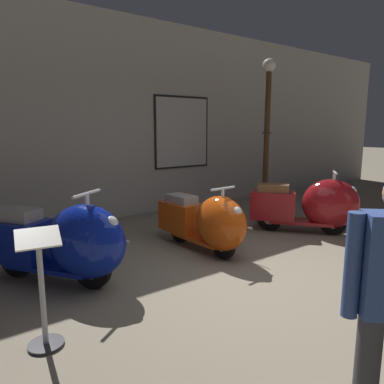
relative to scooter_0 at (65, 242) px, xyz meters
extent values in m
plane|color=gray|center=(1.72, -1.27, -0.48)|extent=(60.00, 60.00, 0.00)
cube|color=#ADA89E|center=(1.72, 2.56, 1.41)|extent=(18.00, 0.20, 3.79)
cube|color=black|center=(3.28, 2.45, 1.15)|extent=(1.36, 0.03, 1.50)
cube|color=#B2B2AD|center=(3.28, 2.43, 1.15)|extent=(1.28, 0.01, 1.42)
cylinder|color=black|center=(0.19, -0.27, -0.27)|extent=(0.32, 0.40, 0.43)
cylinder|color=silver|center=(0.19, -0.27, -0.27)|extent=(0.20, 0.22, 0.19)
cylinder|color=black|center=(-0.40, 0.56, -0.27)|extent=(0.32, 0.40, 0.43)
cylinder|color=silver|center=(-0.40, 0.56, -0.27)|extent=(0.20, 0.22, 0.19)
cube|color=navy|center=(-0.10, 0.14, -0.29)|extent=(0.91, 1.05, 0.05)
ellipsoid|color=navy|center=(0.16, -0.23, 0.04)|extent=(0.98, 1.06, 0.81)
cube|color=navy|center=(-0.37, 0.52, -0.03)|extent=(0.77, 0.84, 0.47)
cube|color=gray|center=(-0.37, 0.52, 0.27)|extent=(0.54, 0.59, 0.13)
sphere|color=silver|center=(0.34, -0.47, 0.26)|extent=(0.16, 0.16, 0.16)
cylinder|color=silver|center=(0.18, -0.25, 0.41)|extent=(0.05, 0.05, 0.30)
cylinder|color=silver|center=(0.18, -0.25, 0.56)|extent=(0.40, 0.30, 0.03)
cube|color=silver|center=(0.39, -0.07, -0.02)|extent=(0.43, 0.59, 0.03)
cylinder|color=black|center=(1.93, -0.43, -0.29)|extent=(0.10, 0.39, 0.39)
cylinder|color=silver|center=(1.93, -0.43, -0.29)|extent=(0.10, 0.18, 0.17)
cylinder|color=black|center=(1.87, 0.49, -0.29)|extent=(0.10, 0.39, 0.39)
cylinder|color=silver|center=(1.87, 0.49, -0.29)|extent=(0.10, 0.18, 0.17)
cube|color=#C6470F|center=(1.90, 0.03, -0.31)|extent=(0.41, 0.94, 0.05)
ellipsoid|color=#C6470F|center=(1.93, -0.39, -0.01)|extent=(0.56, 0.85, 0.74)
cube|color=#C6470F|center=(1.87, 0.45, -0.08)|extent=(0.43, 0.69, 0.43)
cube|color=gray|center=(1.87, 0.45, 0.20)|extent=(0.30, 0.48, 0.12)
sphere|color=silver|center=(1.95, -0.66, 0.19)|extent=(0.15, 0.15, 0.15)
cylinder|color=silver|center=(1.93, -0.41, 0.33)|extent=(0.04, 0.04, 0.27)
cylinder|color=silver|center=(1.93, -0.41, 0.46)|extent=(0.43, 0.06, 0.03)
cube|color=silver|center=(2.17, -0.37, -0.06)|extent=(0.06, 0.65, 0.02)
cylinder|color=black|center=(4.08, -0.68, -0.27)|extent=(0.33, 0.38, 0.42)
cylinder|color=silver|center=(4.08, -0.68, -0.27)|extent=(0.20, 0.21, 0.19)
cylinder|color=black|center=(3.45, 0.11, -0.27)|extent=(0.33, 0.38, 0.42)
cylinder|color=silver|center=(3.45, 0.11, -0.27)|extent=(0.20, 0.21, 0.19)
cube|color=maroon|center=(3.77, -0.28, -0.29)|extent=(0.93, 1.02, 0.05)
ellipsoid|color=maroon|center=(4.05, -0.64, 0.03)|extent=(0.99, 1.04, 0.80)
cube|color=maroon|center=(3.48, 0.07, -0.04)|extent=(0.78, 0.83, 0.47)
cube|color=brown|center=(3.48, 0.07, 0.26)|extent=(0.55, 0.58, 0.13)
sphere|color=silver|center=(4.24, -0.87, 0.25)|extent=(0.16, 0.16, 0.16)
cylinder|color=silver|center=(4.07, -0.66, 0.40)|extent=(0.05, 0.05, 0.30)
cylinder|color=silver|center=(4.07, -0.66, 0.55)|extent=(0.38, 0.32, 0.03)
cube|color=silver|center=(4.26, -0.47, -0.02)|extent=(0.46, 0.56, 0.03)
cylinder|color=#472D19|center=(4.44, 1.13, -0.39)|extent=(0.28, 0.28, 0.18)
cylinder|color=#472D19|center=(4.44, 1.13, 1.01)|extent=(0.11, 0.11, 2.63)
torus|color=#472D19|center=(4.44, 1.13, 1.14)|extent=(0.19, 0.19, 0.04)
sphere|color=white|center=(4.44, 1.13, 2.44)|extent=(0.26, 0.26, 0.26)
cylinder|color=#38383D|center=(0.66, -3.03, -0.03)|extent=(0.13, 0.13, 0.76)
cylinder|color=#334C8C|center=(0.58, -2.95, 0.54)|extent=(0.08, 0.08, 0.56)
cylinder|color=#333338|center=(-0.51, -1.07, -0.47)|extent=(0.28, 0.28, 0.02)
cylinder|color=#A5A5AD|center=(-0.51, -1.07, -0.03)|extent=(0.04, 0.04, 0.85)
cube|color=silver|center=(-0.51, -1.07, 0.41)|extent=(0.35, 0.28, 0.12)
camera|label=1|loc=(-1.12, -3.87, 1.23)|focal=33.57mm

